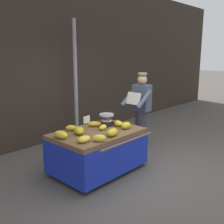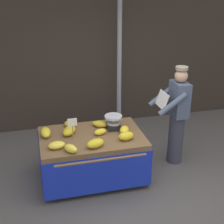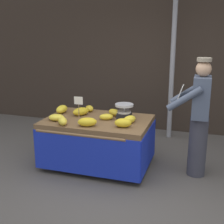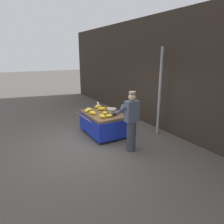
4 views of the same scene
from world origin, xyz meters
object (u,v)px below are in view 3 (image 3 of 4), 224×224
banana_bunch_9 (115,112)px  vendor_person (199,118)px  street_pole (172,64)px  weighing_scale (124,111)px  banana_bunch_7 (89,108)px  banana_cart (98,132)px  price_sign (78,103)px  banana_bunch_4 (62,109)px  banana_bunch_0 (87,122)px  banana_bunch_6 (106,117)px  banana_bunch_2 (63,121)px  banana_bunch_1 (81,111)px  banana_bunch_3 (130,119)px  banana_bunch_8 (57,118)px  banana_bunch_5 (123,123)px

banana_bunch_9 → vendor_person: 1.30m
street_pole → vendor_person: street_pole is taller
weighing_scale → banana_bunch_7: (-0.67, 0.24, -0.07)m
banana_cart → price_sign: bearing=-172.3°
banana_bunch_4 → banana_bunch_7: (0.40, 0.23, -0.01)m
street_pole → banana_bunch_0: 2.31m
street_pole → banana_bunch_6: street_pole is taller
banana_bunch_2 → banana_bunch_6: 0.67m
banana_bunch_1 → banana_bunch_0: bearing=-57.7°
banana_bunch_7 → vendor_person: vendor_person is taller
banana_bunch_1 → banana_bunch_9: bearing=16.4°
banana_bunch_4 → banana_bunch_9: size_ratio=1.09×
banana_cart → banana_bunch_4: size_ratio=5.60×
weighing_scale → banana_bunch_3: (0.13, -0.18, -0.06)m
price_sign → banana_bunch_8: bearing=-139.5°
price_sign → banana_bunch_4: size_ratio=1.18×
weighing_scale → banana_bunch_6: (-0.24, -0.14, -0.07)m
price_sign → banana_bunch_3: price_sign is taller
banana_bunch_8 → vendor_person: bearing=11.1°
banana_bunch_6 → banana_cart: bearing=-177.9°
banana_cart → banana_bunch_2: size_ratio=7.59×
banana_bunch_9 → banana_bunch_5: bearing=-61.4°
banana_bunch_3 → banana_bunch_6: 0.38m
banana_cart → banana_bunch_8: size_ratio=6.73×
banana_bunch_2 → banana_bunch_7: size_ratio=1.00×
street_pole → banana_bunch_4: (-1.58, -1.50, -0.63)m
banana_bunch_1 → banana_bunch_3: 0.86m
banana_cart → weighing_scale: bearing=20.6°
banana_bunch_0 → banana_bunch_5: (0.49, 0.11, 0.00)m
street_pole → banana_bunch_3: bearing=-102.7°
banana_bunch_8 → banana_bunch_0: bearing=-11.1°
banana_bunch_1 → banana_bunch_9: size_ratio=1.07×
weighing_scale → banana_bunch_9: (-0.19, 0.13, -0.07)m
banana_bunch_4 → banana_bunch_6: banana_bunch_4 is taller
price_sign → banana_bunch_1: price_sign is taller
price_sign → weighing_scale: bearing=15.2°
banana_bunch_3 → banana_bunch_4: banana_bunch_4 is taller
street_pole → banana_bunch_9: bearing=-117.1°
weighing_scale → banana_bunch_6: 0.29m
banana_cart → banana_bunch_3: banana_bunch_3 is taller
banana_cart → banana_bunch_8: (-0.55, -0.26, 0.26)m
street_pole → banana_cart: bearing=-118.4°
banana_bunch_1 → banana_bunch_4: size_ratio=0.98×
banana_bunch_2 → street_pole: bearing=58.6°
price_sign → banana_bunch_3: (0.81, 0.00, -0.19)m
weighing_scale → banana_bunch_5: size_ratio=1.17×
banana_bunch_5 → banana_bunch_4: bearing=160.1°
banana_cart → banana_bunch_3: 0.58m
banana_bunch_3 → banana_bunch_6: size_ratio=1.10×
banana_bunch_5 → banana_bunch_7: size_ratio=1.13×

